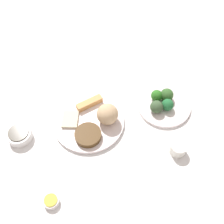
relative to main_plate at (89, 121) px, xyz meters
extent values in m
cube|color=white|center=(0.01, 0.00, -0.02)|extent=(2.20, 2.20, 0.02)
cylinder|color=white|center=(0.00, 0.00, 0.00)|extent=(0.28, 0.28, 0.02)
sphere|color=#D1AE82|center=(-0.01, 0.07, 0.05)|extent=(0.08, 0.08, 0.08)
cube|color=tan|center=(-0.07, -0.01, 0.02)|extent=(0.09, 0.10, 0.03)
cube|color=beige|center=(0.01, -0.07, 0.01)|extent=(0.08, 0.07, 0.01)
cylinder|color=#503517|center=(0.07, 0.01, 0.02)|extent=(0.10, 0.10, 0.02)
cylinder|color=white|center=(-0.13, 0.29, 0.00)|extent=(0.22, 0.22, 0.01)
sphere|color=#35622C|center=(-0.16, 0.29, 0.03)|extent=(0.05, 0.05, 0.05)
sphere|color=#3D5837|center=(-0.09, 0.26, 0.03)|extent=(0.05, 0.05, 0.05)
sphere|color=#226B37|center=(-0.11, 0.30, 0.03)|extent=(0.05, 0.05, 0.05)
sphere|color=#2E7323|center=(-0.15, 0.25, 0.03)|extent=(0.05, 0.05, 0.05)
cylinder|color=white|center=(0.11, -0.24, 0.01)|extent=(0.09, 0.09, 0.04)
cylinder|color=black|center=(0.11, -0.24, 0.03)|extent=(0.08, 0.08, 0.00)
cylinder|color=white|center=(0.33, -0.06, 0.00)|extent=(0.05, 0.05, 0.02)
cylinder|color=gold|center=(0.33, -0.06, 0.02)|extent=(0.04, 0.04, 0.00)
cylinder|color=white|center=(0.07, 0.35, 0.02)|extent=(0.06, 0.06, 0.05)
camera|label=1|loc=(0.56, 0.19, 0.92)|focal=44.31mm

